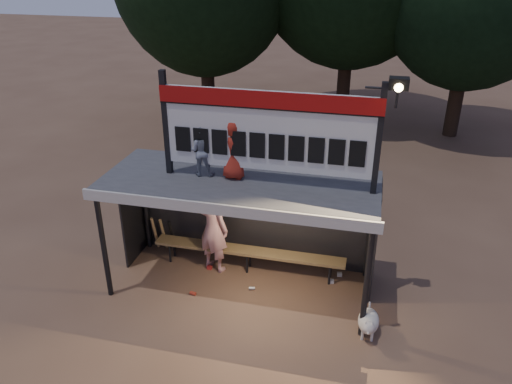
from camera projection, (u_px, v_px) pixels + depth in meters
The scene contains 10 objects.
ground at pixel (242, 284), 10.01m from camera, with size 80.00×80.00×0.00m, color brown.
player at pixel (213, 228), 10.13m from camera, with size 0.70×0.46×1.93m, color silver.
child_a at pixel (201, 150), 8.98m from camera, with size 0.47×0.36×0.96m, color gray.
child_b at pixel (234, 149), 8.83m from camera, with size 0.54×0.35×1.10m, color #A72719.
dugout_shelter at pixel (244, 197), 9.42m from camera, with size 5.10×2.08×2.32m.
scoreboard_assembly at pixel (271, 129), 8.43m from camera, with size 4.10×0.27×1.99m.
bench at pixel (248, 252), 10.30m from camera, with size 4.00×0.35×0.48m.
dog at pixel (368, 322), 8.58m from camera, with size 0.36×0.81×0.49m.
bats at pixel (164, 234), 10.96m from camera, with size 0.47×0.33×0.84m.
litter at pixel (267, 280), 10.07m from camera, with size 2.84×1.38×0.08m.
Camera 1 is at (2.21, -7.90, 6.04)m, focal length 35.00 mm.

